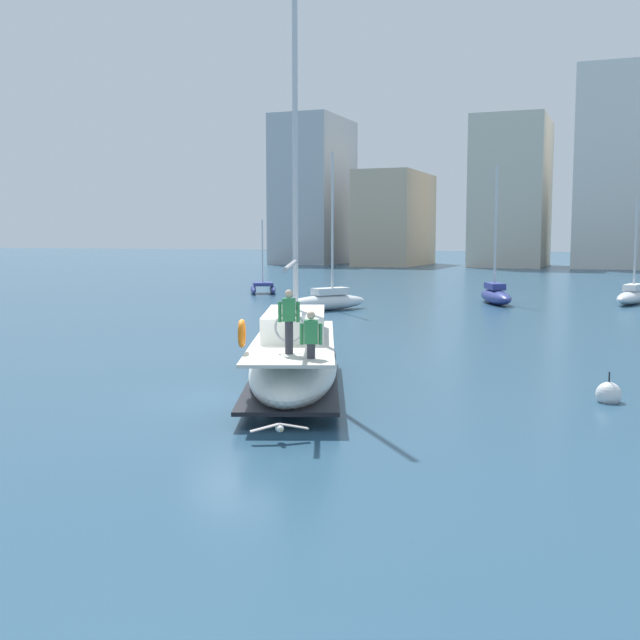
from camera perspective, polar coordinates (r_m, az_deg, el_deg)
name	(u,v)px	position (r m, az deg, el deg)	size (l,w,h in m)	color
ground_plane	(240,401)	(21.10, -5.81, -5.81)	(400.00, 400.00, 0.00)	#284C66
main_sailboat	(294,358)	(22.27, -1.88, -2.77)	(5.66, 9.83, 13.14)	white
moored_sloop_near	(632,296)	(53.85, 21.61, 1.66)	(2.49, 5.46, 6.66)	silver
moored_catamaran	(327,300)	(45.90, 0.51, 1.46)	(4.13, 5.43, 9.13)	silver
moored_cutter_left	(496,294)	(51.48, 12.57, 1.82)	(3.47, 5.75, 8.77)	navy
moored_cutter_right	(263,287)	(59.38, -4.15, 2.38)	(3.46, 4.28, 5.49)	navy
seagull	(280,428)	(16.80, -2.94, -7.78)	(1.11, 0.82, 0.18)	silver
mooring_buoy	(609,394)	(22.11, 20.12, -5.08)	(0.66, 0.66, 0.93)	silver
waterfront_buildings	(598,185)	(113.51, 19.43, 9.16)	(84.83, 19.02, 26.10)	#B2B7BC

